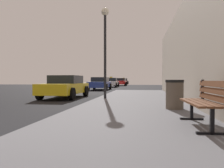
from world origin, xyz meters
TOP-DOWN VIEW (x-y plane):
  - sidewalk at (4.00, 0.00)m, footprint 4.00×32.00m
  - bench at (5.39, 1.79)m, footprint 0.54×1.57m
  - trash_bin at (5.17, 4.23)m, footprint 0.55×0.55m
  - street_lamp at (2.47, 7.54)m, footprint 0.36×0.36m
  - car_yellow at (-0.12, 9.29)m, footprint 1.92×4.17m
  - car_blue at (-0.05, 19.11)m, footprint 1.96×4.24m
  - car_white at (-0.08, 27.26)m, footprint 1.96×4.19m
  - car_red at (0.56, 34.25)m, footprint 2.01×4.57m
  - car_black at (0.29, 43.75)m, footprint 1.92×4.49m

SIDE VIEW (x-z plane):
  - sidewalk at x=4.00m, z-range 0.00..0.15m
  - trash_bin at x=5.17m, z-range 0.15..1.04m
  - car_yellow at x=-0.12m, z-range 0.01..1.28m
  - car_blue at x=-0.05m, z-range 0.01..1.28m
  - car_white at x=-0.08m, z-range -0.07..1.36m
  - car_black at x=0.29m, z-range -0.07..1.36m
  - car_red at x=0.56m, z-range 0.01..1.28m
  - bench at x=5.39m, z-range 0.21..1.10m
  - street_lamp at x=2.47m, z-range 0.94..5.18m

